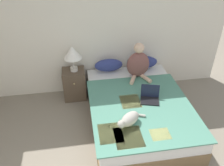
{
  "coord_description": "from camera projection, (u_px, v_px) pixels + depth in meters",
  "views": [
    {
      "loc": [
        -0.29,
        -0.89,
        2.83
      ],
      "look_at": [
        0.17,
        2.03,
        0.85
      ],
      "focal_mm": 38.0,
      "sensor_mm": 36.0,
      "label": 1
    }
  ],
  "objects": [
    {
      "name": "wall_back",
      "position": [
        92.0,
        29.0,
        4.24
      ],
      "size": [
        5.1,
        0.05,
        2.55
      ],
      "color": "silver",
      "rests_on": "ground_plane"
    },
    {
      "name": "bed",
      "position": [
        137.0,
        111.0,
        3.95
      ],
      "size": [
        1.56,
        2.14,
        0.5
      ],
      "color": "brown",
      "rests_on": "ground_plane"
    },
    {
      "name": "pillow_near",
      "position": [
        109.0,
        65.0,
        4.47
      ],
      "size": [
        0.53,
        0.21,
        0.24
      ],
      "color": "navy",
      "rests_on": "bed"
    },
    {
      "name": "pillow_far",
      "position": [
        144.0,
        62.0,
        4.56
      ],
      "size": [
        0.53,
        0.21,
        0.24
      ],
      "color": "navy",
      "rests_on": "bed"
    },
    {
      "name": "person_sitting",
      "position": [
        138.0,
        63.0,
        4.22
      ],
      "size": [
        0.41,
        0.4,
        0.66
      ],
      "color": "brown",
      "rests_on": "bed"
    },
    {
      "name": "cat_tabby",
      "position": [
        129.0,
        119.0,
        3.27
      ],
      "size": [
        0.46,
        0.35,
        0.18
      ],
      "rotation": [
        0.0,
        0.0,
        -2.49
      ],
      "color": "#A8A399",
      "rests_on": "bed"
    },
    {
      "name": "laptop_open",
      "position": [
        150.0,
        97.0,
        3.76
      ],
      "size": [
        0.35,
        0.33,
        0.22
      ],
      "rotation": [
        0.0,
        0.0,
        -0.28
      ],
      "color": "black",
      "rests_on": "bed"
    },
    {
      "name": "nightstand",
      "position": [
        74.0,
        84.0,
        4.52
      ],
      "size": [
        0.42,
        0.38,
        0.59
      ],
      "color": "brown",
      "rests_on": "ground_plane"
    },
    {
      "name": "table_lamp",
      "position": [
        72.0,
        53.0,
        4.16
      ],
      "size": [
        0.32,
        0.32,
        0.48
      ],
      "color": "beige",
      "rests_on": "nightstand"
    }
  ]
}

